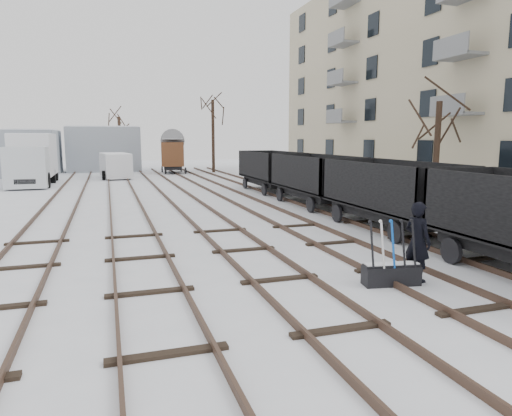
{
  "coord_description": "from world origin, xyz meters",
  "views": [
    {
      "loc": [
        -3.75,
        -9.72,
        3.34
      ],
      "look_at": [
        0.55,
        3.48,
        1.2
      ],
      "focal_mm": 32.0,
      "sensor_mm": 36.0,
      "label": 1
    }
  ],
  "objects_px": {
    "ground_frame": "(391,273)",
    "box_van_wagon": "(173,153)",
    "lorry": "(32,159)",
    "worker": "(418,241)",
    "panel_van": "(115,165)"
  },
  "relations": [
    {
      "from": "box_van_wagon",
      "to": "panel_van",
      "type": "height_order",
      "value": "box_van_wagon"
    },
    {
      "from": "ground_frame",
      "to": "panel_van",
      "type": "distance_m",
      "value": 31.63
    },
    {
      "from": "lorry",
      "to": "panel_van",
      "type": "distance_m",
      "value": 6.93
    },
    {
      "from": "worker",
      "to": "panel_van",
      "type": "distance_m",
      "value": 31.66
    },
    {
      "from": "lorry",
      "to": "panel_van",
      "type": "bearing_deg",
      "value": 33.8
    },
    {
      "from": "ground_frame",
      "to": "lorry",
      "type": "height_order",
      "value": "lorry"
    },
    {
      "from": "box_van_wagon",
      "to": "lorry",
      "type": "height_order",
      "value": "lorry"
    },
    {
      "from": "lorry",
      "to": "panel_van",
      "type": "height_order",
      "value": "lorry"
    },
    {
      "from": "ground_frame",
      "to": "lorry",
      "type": "relative_size",
      "value": 0.18
    },
    {
      "from": "ground_frame",
      "to": "box_van_wagon",
      "type": "height_order",
      "value": "box_van_wagon"
    },
    {
      "from": "box_van_wagon",
      "to": "lorry",
      "type": "distance_m",
      "value": 13.87
    },
    {
      "from": "worker",
      "to": "panel_van",
      "type": "xyz_separation_m",
      "value": [
        -6.18,
        31.05,
        0.14
      ]
    },
    {
      "from": "ground_frame",
      "to": "panel_van",
      "type": "height_order",
      "value": "panel_van"
    },
    {
      "from": "panel_van",
      "to": "box_van_wagon",
      "type": "bearing_deg",
      "value": 32.55
    },
    {
      "from": "ground_frame",
      "to": "panel_van",
      "type": "relative_size",
      "value": 0.3
    }
  ]
}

